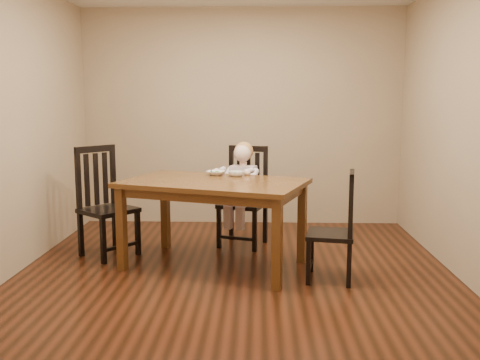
{
  "coord_description": "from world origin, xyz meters",
  "views": [
    {
      "loc": [
        0.21,
        -4.77,
        1.58
      ],
      "look_at": [
        0.03,
        0.25,
        0.82
      ],
      "focal_mm": 40.0,
      "sensor_mm": 36.0,
      "label": 1
    }
  ],
  "objects_px": {
    "bowl_peas": "(216,173)",
    "bowl_veg": "(236,174)",
    "chair_child": "(244,198)",
    "toddler": "(243,184)",
    "chair_left": "(105,203)",
    "dining_table": "(214,191)",
    "chair_right": "(336,229)"
  },
  "relations": [
    {
      "from": "chair_left",
      "to": "toddler",
      "type": "bearing_deg",
      "value": 145.47
    },
    {
      "from": "toddler",
      "to": "bowl_peas",
      "type": "relative_size",
      "value": 3.34
    },
    {
      "from": "bowl_peas",
      "to": "bowl_veg",
      "type": "bearing_deg",
      "value": -17.29
    },
    {
      "from": "dining_table",
      "to": "toddler",
      "type": "bearing_deg",
      "value": 71.56
    },
    {
      "from": "dining_table",
      "to": "chair_child",
      "type": "bearing_deg",
      "value": 71.62
    },
    {
      "from": "bowl_peas",
      "to": "bowl_veg",
      "type": "relative_size",
      "value": 1.14
    },
    {
      "from": "toddler",
      "to": "bowl_veg",
      "type": "xyz_separation_m",
      "value": [
        -0.05,
        -0.45,
        0.18
      ]
    },
    {
      "from": "dining_table",
      "to": "toddler",
      "type": "xyz_separation_m",
      "value": [
        0.25,
        0.74,
        -0.06
      ]
    },
    {
      "from": "chair_child",
      "to": "bowl_peas",
      "type": "distance_m",
      "value": 0.62
    },
    {
      "from": "chair_right",
      "to": "chair_child",
      "type": "bearing_deg",
      "value": 45.88
    },
    {
      "from": "dining_table",
      "to": "bowl_peas",
      "type": "distance_m",
      "value": 0.38
    },
    {
      "from": "chair_child",
      "to": "bowl_veg",
      "type": "distance_m",
      "value": 0.61
    },
    {
      "from": "toddler",
      "to": "bowl_peas",
      "type": "height_order",
      "value": "toddler"
    },
    {
      "from": "chair_child",
      "to": "bowl_peas",
      "type": "height_order",
      "value": "chair_child"
    },
    {
      "from": "chair_child",
      "to": "toddler",
      "type": "distance_m",
      "value": 0.17
    },
    {
      "from": "bowl_peas",
      "to": "chair_child",
      "type": "bearing_deg",
      "value": 58.01
    },
    {
      "from": "toddler",
      "to": "bowl_veg",
      "type": "height_order",
      "value": "toddler"
    },
    {
      "from": "dining_table",
      "to": "chair_right",
      "type": "distance_m",
      "value": 1.18
    },
    {
      "from": "chair_child",
      "to": "chair_left",
      "type": "height_order",
      "value": "chair_left"
    },
    {
      "from": "chair_child",
      "to": "chair_right",
      "type": "relative_size",
      "value": 1.11
    },
    {
      "from": "chair_left",
      "to": "bowl_veg",
      "type": "relative_size",
      "value": 6.96
    },
    {
      "from": "dining_table",
      "to": "chair_right",
      "type": "height_order",
      "value": "chair_right"
    },
    {
      "from": "chair_left",
      "to": "chair_child",
      "type": "bearing_deg",
      "value": 147.24
    },
    {
      "from": "toddler",
      "to": "chair_left",
      "type": "bearing_deg",
      "value": 33.45
    },
    {
      "from": "chair_left",
      "to": "bowl_veg",
      "type": "xyz_separation_m",
      "value": [
        1.34,
        -0.06,
        0.32
      ]
    },
    {
      "from": "chair_right",
      "to": "bowl_veg",
      "type": "distance_m",
      "value": 1.17
    },
    {
      "from": "chair_child",
      "to": "toddler",
      "type": "bearing_deg",
      "value": 90.0
    },
    {
      "from": "chair_left",
      "to": "chair_right",
      "type": "bearing_deg",
      "value": 112.03
    },
    {
      "from": "chair_child",
      "to": "bowl_veg",
      "type": "height_order",
      "value": "chair_child"
    },
    {
      "from": "dining_table",
      "to": "chair_child",
      "type": "height_order",
      "value": "chair_child"
    },
    {
      "from": "chair_left",
      "to": "bowl_veg",
      "type": "height_order",
      "value": "chair_left"
    },
    {
      "from": "dining_table",
      "to": "bowl_peas",
      "type": "relative_size",
      "value": 10.32
    }
  ]
}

